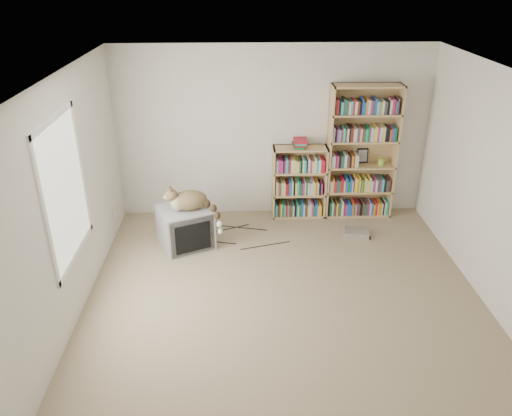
{
  "coord_description": "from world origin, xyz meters",
  "views": [
    {
      "loc": [
        -0.49,
        -4.42,
        3.43
      ],
      "look_at": [
        -0.29,
        1.0,
        0.78
      ],
      "focal_mm": 35.0,
      "sensor_mm": 36.0,
      "label": 1
    }
  ],
  "objects_px": {
    "cat": "(194,203)",
    "dvd_player": "(357,233)",
    "bookcase_tall": "(361,156)",
    "bookcase_short": "(299,184)",
    "crt_tv": "(185,227)"
  },
  "relations": [
    {
      "from": "bookcase_tall",
      "to": "bookcase_short",
      "type": "bearing_deg",
      "value": -179.89
    },
    {
      "from": "cat",
      "to": "dvd_player",
      "type": "xyz_separation_m",
      "value": [
        2.24,
        0.24,
        -0.61
      ]
    },
    {
      "from": "bookcase_tall",
      "to": "bookcase_short",
      "type": "xyz_separation_m",
      "value": [
        -0.89,
        -0.0,
        -0.43
      ]
    },
    {
      "from": "crt_tv",
      "to": "bookcase_short",
      "type": "relative_size",
      "value": 0.76
    },
    {
      "from": "crt_tv",
      "to": "dvd_player",
      "type": "relative_size",
      "value": 2.43
    },
    {
      "from": "crt_tv",
      "to": "dvd_player",
      "type": "xyz_separation_m",
      "value": [
        2.37,
        0.19,
        -0.24
      ]
    },
    {
      "from": "cat",
      "to": "dvd_player",
      "type": "distance_m",
      "value": 2.33
    },
    {
      "from": "bookcase_tall",
      "to": "bookcase_short",
      "type": "relative_size",
      "value": 1.82
    },
    {
      "from": "crt_tv",
      "to": "dvd_player",
      "type": "bearing_deg",
      "value": -19.61
    },
    {
      "from": "cat",
      "to": "bookcase_tall",
      "type": "xyz_separation_m",
      "value": [
        2.38,
        0.94,
        0.27
      ]
    },
    {
      "from": "dvd_player",
      "to": "bookcase_short",
      "type": "bearing_deg",
      "value": 149.71
    },
    {
      "from": "dvd_player",
      "to": "bookcase_tall",
      "type": "bearing_deg",
      "value": 91.07
    },
    {
      "from": "crt_tv",
      "to": "cat",
      "type": "height_order",
      "value": "cat"
    },
    {
      "from": "bookcase_short",
      "to": "dvd_player",
      "type": "height_order",
      "value": "bookcase_short"
    },
    {
      "from": "crt_tv",
      "to": "bookcase_tall",
      "type": "height_order",
      "value": "bookcase_tall"
    }
  ]
}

